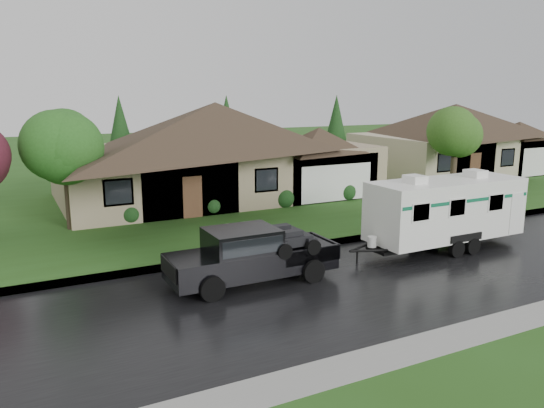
# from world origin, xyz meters

# --- Properties ---
(ground) EXTENTS (140.00, 140.00, 0.00)m
(ground) POSITION_xyz_m (0.00, 0.00, 0.00)
(ground) COLOR #285119
(ground) RESTS_ON ground
(road) EXTENTS (140.00, 8.00, 0.01)m
(road) POSITION_xyz_m (0.00, -2.00, 0.01)
(road) COLOR black
(road) RESTS_ON ground
(curb) EXTENTS (140.00, 0.50, 0.15)m
(curb) POSITION_xyz_m (0.00, 2.25, 0.07)
(curb) COLOR gray
(curb) RESTS_ON ground
(lawn) EXTENTS (140.00, 26.00, 0.15)m
(lawn) POSITION_xyz_m (0.00, 15.00, 0.07)
(lawn) COLOR #285119
(lawn) RESTS_ON ground
(house_main) EXTENTS (19.44, 10.80, 6.90)m
(house_main) POSITION_xyz_m (2.29, 13.84, 3.59)
(house_main) COLOR tan
(house_main) RESTS_ON lawn
(house_neighbor) EXTENTS (15.12, 9.72, 6.45)m
(house_neighbor) POSITION_xyz_m (22.27, 14.34, 3.32)
(house_neighbor) COLOR tan
(house_neighbor) RESTS_ON lawn
(tree_left_green) EXTENTS (3.31, 3.31, 5.48)m
(tree_left_green) POSITION_xyz_m (-6.96, 9.44, 3.95)
(tree_left_green) COLOR #382B1E
(tree_left_green) RESTS_ON lawn
(tree_right_green) EXTENTS (3.16, 3.16, 5.23)m
(tree_right_green) POSITION_xyz_m (15.28, 7.89, 3.77)
(tree_right_green) COLOR #382B1E
(tree_right_green) RESTS_ON lawn
(shrub_row) EXTENTS (13.60, 1.00, 1.00)m
(shrub_row) POSITION_xyz_m (2.00, 9.30, 0.65)
(shrub_row) COLOR #143814
(shrub_row) RESTS_ON lawn
(pickup_truck) EXTENTS (5.74, 2.18, 1.91)m
(pickup_truck) POSITION_xyz_m (-2.43, -0.39, 1.02)
(pickup_truck) COLOR black
(pickup_truck) RESTS_ON ground
(travel_trailer) EXTENTS (7.08, 2.49, 3.18)m
(travel_trailer) POSITION_xyz_m (6.37, -0.39, 1.68)
(travel_trailer) COLOR white
(travel_trailer) RESTS_ON ground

